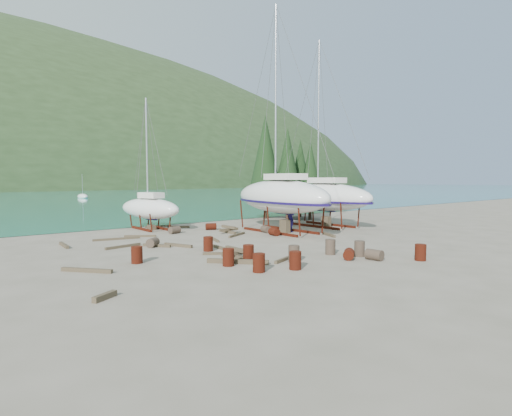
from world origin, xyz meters
TOP-DOWN VIEW (x-y plane):
  - ground at (0.00, 0.00)m, footprint 600.00×600.00m
  - far_house_right at (30.00, 190.00)m, footprint 6.60×5.60m
  - cypress_near_right at (12.50, 12.00)m, footprint 3.60×3.60m
  - cypress_mid_right at (14.00, 10.00)m, footprint 3.06×3.06m
  - cypress_back_left at (11.00, 14.00)m, footprint 4.14×4.14m
  - cypress_far_right at (15.50, 13.00)m, footprint 3.24×3.24m
  - moored_boat_mid at (10.00, 80.00)m, footprint 2.00×5.00m
  - large_sailboat_near at (4.47, 4.41)m, footprint 4.89×12.12m
  - large_sailboat_far at (10.25, 4.96)m, footprint 3.43×10.89m
  - small_sailboat_shore at (-3.19, 12.86)m, footprint 3.95×7.44m
  - worker at (5.13, 3.88)m, footprint 0.52×0.73m
  - drum_0 at (-6.13, -5.65)m, footprint 0.58×0.58m
  - drum_1 at (0.47, -7.41)m, footprint 0.64×0.92m
  - drum_3 at (-4.42, -6.34)m, footprint 0.58×0.58m
  - drum_4 at (0.76, 9.21)m, footprint 1.03×0.87m
  - drum_5 at (-0.09, -4.84)m, footprint 0.58×0.58m
  - drum_6 at (2.60, 3.07)m, footprint 0.71×0.96m
  - drum_7 at (2.29, -9.04)m, footprint 0.58×0.58m
  - drum_8 at (-9.76, -0.14)m, footprint 0.58×0.58m
  - drum_9 at (-2.82, 9.02)m, footprint 0.98×0.74m
  - drum_10 at (-4.97, -3.39)m, footprint 0.58×0.58m
  - drum_11 at (3.19, 4.73)m, footprint 0.76×0.99m
  - drum_12 at (-0.43, -6.42)m, footprint 1.05×0.98m
  - drum_13 at (-6.45, -3.65)m, footprint 0.58×0.58m
  - drum_14 at (-4.99, 0.56)m, footprint 0.58×0.58m
  - drum_15 at (-6.95, 4.08)m, footprint 1.04×1.01m
  - drum_16 at (-3.23, -5.04)m, footprint 0.58×0.58m
  - drum_17 at (0.74, -6.25)m, footprint 0.58×0.58m
  - timber_0 at (-5.75, 8.94)m, footprint 2.03×1.44m
  - timber_1 at (5.77, 0.29)m, footprint 1.02×1.91m
  - timber_2 at (-11.36, 7.84)m, footprint 0.31×2.28m
  - timber_3 at (-4.85, -1.02)m, footprint 2.22×1.51m
  - timber_4 at (-6.74, 3.96)m, footprint 1.24×1.73m
  - timber_5 at (-2.95, -4.32)m, footprint 2.81×1.17m
  - timber_6 at (-0.70, 12.32)m, footprint 1.61×1.43m
  - timber_8 at (-5.64, 3.14)m, footprint 1.00×2.13m
  - timber_9 at (-1.89, 13.97)m, footprint 2.45×0.45m
  - timber_10 at (0.29, 4.79)m, footprint 2.34×1.32m
  - timber_11 at (-2.30, 4.06)m, footprint 0.93×2.35m
  - timber_12 at (-3.99, 1.13)m, footprint 0.31×1.91m
  - timber_13 at (-13.16, -5.45)m, footprint 1.03×0.71m
  - timber_14 at (-12.39, -0.60)m, footprint 1.79×2.13m
  - timber_15 at (-7.65, 8.60)m, footprint 3.24×0.75m
  - timber_16 at (-5.78, -3.52)m, footprint 2.32×2.55m
  - timber_17 at (-8.52, 5.05)m, footprint 2.47×0.68m
  - timber_pile_fore at (-5.02, -2.34)m, footprint 1.80×1.80m
  - timber_pile_aft at (0.70, 6.46)m, footprint 1.80×1.80m

SIDE VIEW (x-z plane):
  - ground at x=0.00m, z-range 0.00..0.00m
  - timber_0 at x=-5.75m, z-range 0.00..0.14m
  - timber_15 at x=-7.65m, z-range 0.00..0.15m
  - timber_3 at x=-4.85m, z-range 0.00..0.15m
  - timber_9 at x=-1.89m, z-range 0.00..0.15m
  - timber_11 at x=-2.30m, z-range 0.00..0.15m
  - timber_5 at x=-2.95m, z-range 0.00..0.16m
  - timber_17 at x=-8.52m, z-range 0.00..0.16m
  - timber_10 at x=0.29m, z-range 0.00..0.16m
  - timber_12 at x=-3.99m, z-range 0.00..0.17m
  - timber_4 at x=-6.74m, z-range 0.00..0.17m
  - timber_14 at x=-12.39m, z-range 0.00..0.18m
  - timber_2 at x=-11.36m, z-range 0.00..0.19m
  - timber_8 at x=-5.64m, z-range 0.00..0.19m
  - timber_6 at x=-0.70m, z-range 0.00..0.19m
  - timber_1 at x=5.77m, z-range 0.00..0.19m
  - timber_13 at x=-13.16m, z-range 0.00..0.22m
  - timber_16 at x=-5.78m, z-range 0.00..0.23m
  - drum_1 at x=0.47m, z-range 0.00..0.58m
  - drum_4 at x=0.76m, z-range 0.00..0.58m
  - drum_6 at x=2.60m, z-range 0.00..0.58m
  - drum_9 at x=-2.82m, z-range 0.00..0.58m
  - drum_11 at x=3.19m, z-range 0.00..0.58m
  - drum_12 at x=-0.43m, z-range 0.00..0.58m
  - drum_15 at x=-6.95m, z-range 0.00..0.58m
  - timber_pile_fore at x=-5.02m, z-range 0.00..0.60m
  - timber_pile_aft at x=0.70m, z-range 0.00..0.60m
  - moored_boat_mid at x=10.00m, z-range -2.64..3.41m
  - drum_0 at x=-6.13m, z-range 0.00..0.88m
  - drum_3 at x=-4.42m, z-range 0.00..0.88m
  - drum_5 at x=-0.09m, z-range 0.00..0.88m
  - drum_7 at x=2.29m, z-range 0.00..0.88m
  - drum_8 at x=-9.76m, z-range 0.00..0.88m
  - drum_10 at x=-4.97m, z-range 0.00..0.88m
  - drum_13 at x=-6.45m, z-range 0.00..0.88m
  - drum_14 at x=-4.99m, z-range 0.00..0.88m
  - drum_16 at x=-3.23m, z-range 0.00..0.88m
  - drum_17 at x=0.74m, z-range 0.00..0.88m
  - worker at x=5.13m, z-range 0.00..1.91m
  - small_sailboat_shore at x=-3.19m, z-range -3.81..7.56m
  - large_sailboat_far at x=10.25m, z-range -5.76..11.34m
  - far_house_right at x=30.00m, z-range 0.12..5.72m
  - large_sailboat_near at x=4.47m, z-range -6.29..12.26m
  - cypress_mid_right at x=14.00m, z-range 0.67..9.17m
  - cypress_far_right at x=15.50m, z-range 0.71..9.71m
  - cypress_near_right at x=12.50m, z-range 0.79..10.79m
  - cypress_back_left at x=11.00m, z-range 0.91..12.41m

